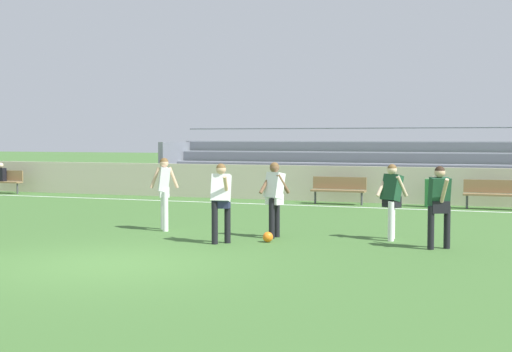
# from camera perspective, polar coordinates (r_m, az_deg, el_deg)

# --- Properties ---
(ground_plane) EXTENTS (160.00, 160.00, 0.00)m
(ground_plane) POSITION_cam_1_polar(r_m,az_deg,el_deg) (12.29, -12.00, -7.17)
(ground_plane) COLOR #3D662D
(field_line_sideline) EXTENTS (44.00, 0.12, 0.01)m
(field_line_sideline) POSITION_cam_1_polar(r_m,az_deg,el_deg) (22.47, 3.13, -2.42)
(field_line_sideline) COLOR white
(field_line_sideline) RESTS_ON ground
(sideline_wall) EXTENTS (48.00, 0.16, 1.23)m
(sideline_wall) POSITION_cam_1_polar(r_m,az_deg,el_deg) (24.04, 4.28, -0.59)
(sideline_wall) COLOR beige
(sideline_wall) RESTS_ON ground
(bleacher_stand) EXTENTS (16.72, 2.99, 2.61)m
(bleacher_stand) POSITION_cam_1_polar(r_m,az_deg,el_deg) (25.57, 10.25, 0.70)
(bleacher_stand) COLOR #9EA3AD
(bleacher_stand) RESTS_ON ground
(bench_near_bin) EXTENTS (1.80, 0.40, 0.90)m
(bench_near_bin) POSITION_cam_1_polar(r_m,az_deg,el_deg) (22.87, 6.87, -0.97)
(bench_near_bin) COLOR olive
(bench_near_bin) RESTS_ON ground
(bench_near_wall_gap) EXTENTS (1.80, 0.40, 0.90)m
(bench_near_wall_gap) POSITION_cam_1_polar(r_m,az_deg,el_deg) (22.31, 19.09, -1.23)
(bench_near_wall_gap) COLOR olive
(bench_near_wall_gap) RESTS_ON ground
(bench_far_left) EXTENTS (1.80, 0.40, 0.90)m
(bench_far_left) POSITION_cam_1_polar(r_m,az_deg,el_deg) (29.08, -20.26, -0.26)
(bench_far_left) COLOR olive
(bench_far_left) RESTS_ON ground
(trash_bin) EXTENTS (0.46, 0.46, 0.89)m
(trash_bin) POSITION_cam_1_polar(r_m,az_deg,el_deg) (22.48, 14.37, -1.38)
(trash_bin) COLOR #2D7F3D
(trash_bin) RESTS_ON ground
(spectator_seated) EXTENTS (0.36, 0.42, 1.21)m
(spectator_seated) POSITION_cam_1_polar(r_m,az_deg,el_deg) (28.98, -20.42, 0.03)
(spectator_seated) COLOR #2D2D38
(spectator_seated) RESTS_ON ground
(player_white_dropping_back) EXTENTS (0.63, 0.46, 1.66)m
(player_white_dropping_back) POSITION_cam_1_polar(r_m,az_deg,el_deg) (15.06, 1.53, -1.41)
(player_white_dropping_back) COLOR black
(player_white_dropping_back) RESTS_ON ground
(player_white_wide_right) EXTENTS (0.46, 0.60, 1.66)m
(player_white_wide_right) POSITION_cam_1_polar(r_m,az_deg,el_deg) (14.25, -2.91, -1.66)
(player_white_wide_right) COLOR black
(player_white_wide_right) RESTS_ON ground
(player_white_deep_cover) EXTENTS (0.64, 0.47, 1.72)m
(player_white_deep_cover) POSITION_cam_1_polar(r_m,az_deg,el_deg) (16.42, -7.60, -0.91)
(player_white_deep_cover) COLOR white
(player_white_deep_cover) RESTS_ON ground
(player_dark_challenging) EXTENTS (0.67, 0.49, 1.63)m
(player_dark_challenging) POSITION_cam_1_polar(r_m,az_deg,el_deg) (15.02, 11.18, -1.56)
(player_dark_challenging) COLOR white
(player_dark_challenging) RESTS_ON ground
(player_dark_trailing_run) EXTENTS (0.47, 0.69, 1.64)m
(player_dark_trailing_run) POSITION_cam_1_polar(r_m,az_deg,el_deg) (14.00, 14.94, -1.93)
(player_dark_trailing_run) COLOR black
(player_dark_trailing_run) RESTS_ON ground
(soccer_ball) EXTENTS (0.22, 0.22, 0.22)m
(soccer_ball) POSITION_cam_1_polar(r_m,az_deg,el_deg) (14.51, 0.99, -5.07)
(soccer_ball) COLOR orange
(soccer_ball) RESTS_ON ground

